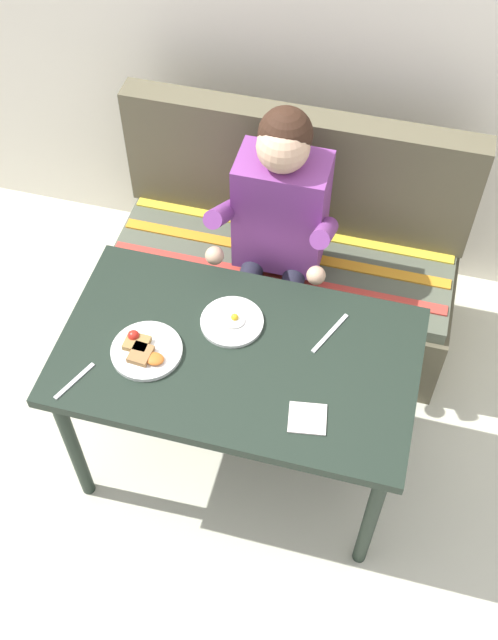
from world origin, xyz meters
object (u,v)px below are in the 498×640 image
plate_eggs (232,321)px  knife (330,333)px  napkin (307,418)px  plate_breakfast (145,350)px  person (277,227)px  fork (74,381)px  table (238,367)px  couch (285,267)px

plate_eggs → knife: size_ratio=1.08×
napkin → knife: napkin is taller
plate_eggs → plate_breakfast: bearing=-142.0°
napkin → plate_breakfast: bearing=168.9°
person → plate_breakfast: 0.73m
person → fork: bearing=-119.6°
napkin → fork: 0.76m
person → knife: size_ratio=6.06×
plate_breakfast → fork: (-0.18, -0.17, -0.01)m
table → couch: size_ratio=0.83×
plate_eggs → napkin: plate_eggs is taller
table → napkin: 0.35m
couch → fork: 1.19m
plate_eggs → knife: (0.33, 0.04, -0.01)m
fork → plate_breakfast: bearing=65.9°
couch → person: person is taller
person → plate_breakfast: size_ratio=5.08×
napkin → couch: bearing=106.2°
couch → plate_breakfast: size_ratio=6.04×
plate_breakfast → napkin: 0.58m
napkin → knife: (0.00, 0.34, -0.00)m
plate_breakfast → plate_eggs: (0.25, 0.19, -0.00)m
person → napkin: bearing=-70.0°
couch → napkin: (0.28, -0.95, 0.40)m
knife → plate_breakfast: bearing=-134.0°
person → fork: (-0.47, -0.83, -0.01)m
plate_eggs → knife: 0.34m
person → plate_eggs: (-0.04, -0.47, -0.00)m
plate_breakfast → knife: bearing=21.9°
person → plate_eggs: person is taller
person → napkin: person is taller
table → couch: bearing=90.0°
table → napkin: size_ratio=10.14×
plate_eggs → napkin: (0.33, -0.30, -0.01)m
table → plate_eggs: size_ratio=5.54×
napkin → fork: size_ratio=0.70×
plate_breakfast → plate_eggs: size_ratio=1.10×
table → couch: (0.00, 0.76, -0.32)m
knife → fork: bearing=-128.3°
plate_eggs → person: bearing=84.6°
couch → person: (-0.01, -0.17, 0.41)m
couch → napkin: couch is taller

